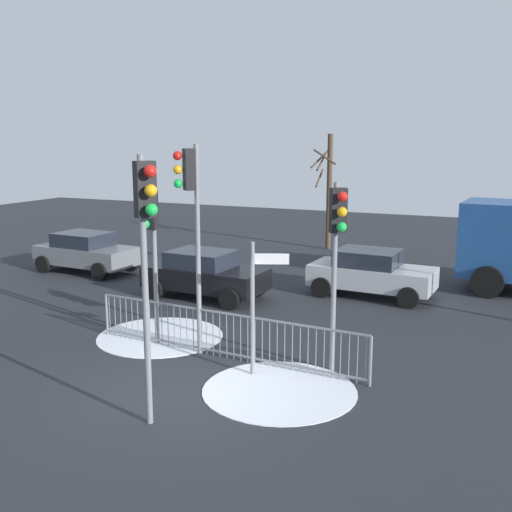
% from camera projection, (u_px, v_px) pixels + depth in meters
% --- Properties ---
extents(ground_plane, '(60.00, 60.00, 0.00)m').
position_uv_depth(ground_plane, '(176.00, 392.00, 11.63)').
color(ground_plane, '#26282D').
extents(traffic_light_mid_left, '(0.43, 0.50, 4.01)m').
position_uv_depth(traffic_light_mid_left, '(337.00, 236.00, 12.02)').
color(traffic_light_mid_left, slate).
rests_on(traffic_light_mid_left, ground).
extents(traffic_light_rear_right, '(0.50, 0.44, 4.63)m').
position_uv_depth(traffic_light_rear_right, '(146.00, 232.00, 9.61)').
color(traffic_light_rear_right, slate).
rests_on(traffic_light_rear_right, ground).
extents(traffic_light_foreground_left, '(0.47, 0.47, 4.77)m').
position_uv_depth(traffic_light_foreground_left, '(191.00, 203.00, 13.07)').
color(traffic_light_foreground_left, slate).
rests_on(traffic_light_foreground_left, ground).
extents(traffic_light_foreground_right, '(0.34, 0.57, 3.82)m').
position_uv_depth(traffic_light_foreground_right, '(151.00, 230.00, 13.77)').
color(traffic_light_foreground_right, slate).
rests_on(traffic_light_foreground_right, ground).
extents(direction_sign_post, '(0.74, 0.34, 2.84)m').
position_uv_depth(direction_sign_post, '(256.00, 301.00, 12.21)').
color(direction_sign_post, slate).
rests_on(direction_sign_post, ground).
extents(pedestrian_guard_railing, '(6.87, 0.51, 1.07)m').
position_uv_depth(pedestrian_guard_railing, '(223.00, 334.00, 13.38)').
color(pedestrian_guard_railing, slate).
rests_on(pedestrian_guard_railing, ground).
extents(car_grey_far, '(3.89, 2.11, 1.47)m').
position_uv_depth(car_grey_far, '(86.00, 252.00, 22.05)').
color(car_grey_far, slate).
rests_on(car_grey_far, ground).
extents(car_black_mid, '(3.89, 2.11, 1.47)m').
position_uv_depth(car_black_mid, '(204.00, 273.00, 18.46)').
color(car_black_mid, black).
rests_on(car_black_mid, ground).
extents(car_silver_trailing, '(3.89, 2.11, 1.47)m').
position_uv_depth(car_silver_trailing, '(371.00, 272.00, 18.63)').
color(car_silver_trailing, '#B2B5BA').
rests_on(car_silver_trailing, ground).
extents(bare_tree_left, '(1.31, 1.48, 5.10)m').
position_uv_depth(bare_tree_left, '(328.00, 189.00, 26.35)').
color(bare_tree_left, '#473828').
rests_on(bare_tree_left, ground).
extents(snow_patch_kerb, '(3.14, 3.14, 0.01)m').
position_uv_depth(snow_patch_kerb, '(160.00, 336.00, 14.93)').
color(snow_patch_kerb, white).
rests_on(snow_patch_kerb, ground).
extents(snow_patch_island, '(3.06, 3.06, 0.01)m').
position_uv_depth(snow_patch_island, '(279.00, 390.00, 11.71)').
color(snow_patch_island, white).
rests_on(snow_patch_island, ground).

